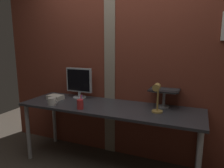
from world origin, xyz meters
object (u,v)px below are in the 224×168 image
Objects in this scene: monitor at (79,82)px; pen_cup at (80,104)px; desk_lamp at (157,95)px; laptop at (166,84)px; coffee_mug at (52,101)px.

pen_cup is (0.27, -0.43, -0.17)m from monitor.
desk_lamp is 2.01× the size of pen_cup.
laptop is 2.08× the size of pen_cup.
monitor is 0.54m from pen_cup.
coffee_mug is at bearing -157.96° from laptop.
pen_cup is 0.39m from coffee_mug.
laptop is 0.34m from desk_lamp.
laptop is (1.14, 0.08, 0.04)m from monitor.
laptop is 1.04× the size of desk_lamp.
monitor is 3.10× the size of coffee_mug.
laptop reaches higher than pen_cup.
monitor reaches higher than pen_cup.
coffee_mug is (-0.12, -0.43, -0.18)m from monitor.
monitor is 1.14m from laptop.
monitor is at bearing -176.20° from laptop.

